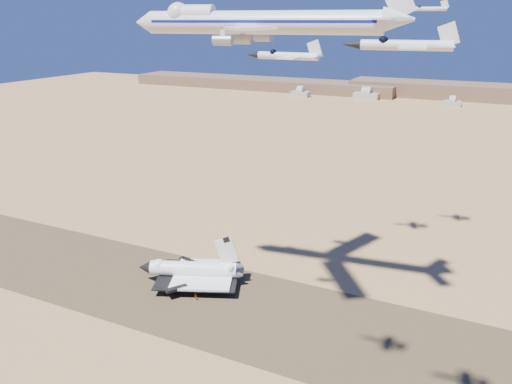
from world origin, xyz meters
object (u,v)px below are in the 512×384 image
at_px(crew_b, 198,293).
at_px(chase_jet_d, 427,9).
at_px(chase_jet_b, 403,45).
at_px(shuttle, 193,270).
at_px(carrier_747, 252,22).
at_px(crew_c, 196,298).
at_px(chase_jet_a, 286,56).
at_px(crew_a, 195,295).
at_px(chase_jet_c, 367,21).

xyz_separation_m(crew_b, chase_jet_d, (58.82, 65.93, 94.60)).
bearing_deg(chase_jet_b, chase_jet_d, 89.80).
height_order(shuttle, chase_jet_d, chase_jet_d).
relative_size(carrier_747, chase_jet_d, 5.13).
distance_m(carrier_747, crew_b, 92.63).
distance_m(carrier_747, chase_jet_d, 75.47).
bearing_deg(crew_c, crew_b, -30.91).
xyz_separation_m(crew_b, chase_jet_a, (50.13, -45.12, 84.80)).
bearing_deg(crew_b, chase_jet_b, -144.34).
xyz_separation_m(carrier_747, chase_jet_b, (50.81, -55.05, -2.75)).
xyz_separation_m(crew_c, chase_jet_a, (48.81, -42.03, 84.80)).
relative_size(shuttle, chase_jet_b, 2.41).
height_order(chase_jet_b, chase_jet_d, chase_jet_d).
bearing_deg(crew_a, crew_c, -125.78).
height_order(chase_jet_b, chase_jet_c, chase_jet_c).
height_order(chase_jet_a, chase_jet_c, chase_jet_c).
height_order(crew_a, crew_b, crew_a).
bearing_deg(chase_jet_d, shuttle, -147.03).
bearing_deg(shuttle, crew_b, -69.99).
bearing_deg(chase_jet_b, carrier_747, 126.31).
relative_size(carrier_747, crew_b, 43.77).
relative_size(crew_c, chase_jet_d, 0.12).
distance_m(crew_a, chase_jet_b, 124.96).
relative_size(crew_a, chase_jet_b, 0.11).
bearing_deg(carrier_747, crew_a, 178.92).
bearing_deg(shuttle, chase_jet_b, -60.00).
bearing_deg(shuttle, chase_jet_c, 19.30).
bearing_deg(carrier_747, chase_jet_a, -64.82).
height_order(crew_c, chase_jet_b, chase_jet_b).
xyz_separation_m(shuttle, carrier_747, (27.20, -6.10, 86.08)).
bearing_deg(chase_jet_b, crew_b, 136.53).
bearing_deg(shuttle, chase_jet_a, -64.63).
height_order(chase_jet_c, chase_jet_d, chase_jet_d).
height_order(carrier_747, crew_b, carrier_747).
bearing_deg(shuttle, crew_a, -76.17).
xyz_separation_m(crew_b, chase_jet_b, (71.87, -54.32, 87.45)).
relative_size(chase_jet_a, chase_jet_b, 0.89).
bearing_deg(chase_jet_a, chase_jet_d, 86.05).
relative_size(crew_c, chase_jet_a, 0.13).
bearing_deg(crew_c, crew_a, -11.35).
height_order(crew_c, chase_jet_a, chase_jet_a).
relative_size(shuttle, chase_jet_d, 2.50).
relative_size(crew_c, chase_jet_c, 0.11).
bearing_deg(crew_b, crew_a, 158.57).
bearing_deg(chase_jet_d, crew_b, -141.06).
distance_m(crew_a, crew_c, 2.10).
xyz_separation_m(shuttle, crew_b, (6.13, -6.83, -4.13)).
height_order(crew_a, chase_jet_a, chase_jet_a).
bearing_deg(chase_jet_c, carrier_747, -127.63).
xyz_separation_m(crew_a, chase_jet_b, (71.99, -52.78, 87.45)).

